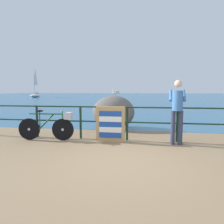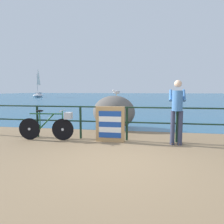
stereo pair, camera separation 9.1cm
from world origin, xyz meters
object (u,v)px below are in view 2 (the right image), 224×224
object	(u,v)px
seagull	(116,92)
sailboat	(38,94)
person_at_railing	(177,109)
breakwater_boulder_main	(114,112)
folded_deckchair_stack	(110,124)
bicycle	(51,125)

from	to	relation	value
seagull	sailboat	size ratio (longest dim) A/B	0.05
person_at_railing	breakwater_boulder_main	bearing A→B (deg)	51.65
folded_deckchair_stack	seagull	world-z (taller)	seagull
bicycle	sailboat	distance (m)	38.98
folded_deckchair_stack	breakwater_boulder_main	distance (m)	2.05
bicycle	person_at_railing	size ratio (longest dim) A/B	0.95
bicycle	sailboat	size ratio (longest dim) A/B	0.28
person_at_railing	folded_deckchair_stack	world-z (taller)	person_at_railing
breakwater_boulder_main	sailboat	distance (m)	38.03
seagull	breakwater_boulder_main	bearing A→B (deg)	43.37
seagull	sailboat	bearing A→B (deg)	-56.27
bicycle	seagull	size ratio (longest dim) A/B	5.06
folded_deckchair_stack	breakwater_boulder_main	xyz separation A→B (m)	(-0.20, 2.03, 0.13)
person_at_railing	seagull	distance (m)	2.94
person_at_railing	seagull	xyz separation A→B (m)	(-1.98, 2.14, 0.44)
bicycle	sailboat	world-z (taller)	sailboat
folded_deckchair_stack	person_at_railing	bearing A→B (deg)	-0.77
breakwater_boulder_main	bicycle	bearing A→B (deg)	-127.33
person_at_railing	sailboat	size ratio (longest dim) A/B	0.29
folded_deckchair_stack	sailboat	size ratio (longest dim) A/B	0.17
person_at_railing	folded_deckchair_stack	distance (m)	1.92
bicycle	breakwater_boulder_main	distance (m)	2.67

